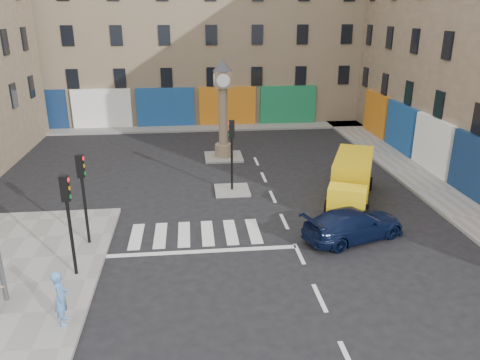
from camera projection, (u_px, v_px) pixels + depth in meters
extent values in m
plane|color=black|center=(305.00, 267.00, 17.39)|extent=(120.00, 120.00, 0.00)
cube|color=gray|center=(409.00, 171.00, 27.58)|extent=(2.60, 30.00, 0.15)
cube|color=gray|center=(191.00, 128.00, 37.70)|extent=(32.00, 2.40, 0.15)
cube|color=gray|center=(232.00, 190.00, 24.64)|extent=(1.80, 1.80, 0.12)
cube|color=gray|center=(224.00, 157.00, 30.25)|extent=(2.40, 2.40, 0.12)
cube|color=#816D56|center=(187.00, 16.00, 40.24)|extent=(32.00, 10.00, 17.00)
cylinder|color=black|center=(72.00, 238.00, 16.21)|extent=(0.12, 0.12, 2.80)
cube|color=black|center=(65.00, 188.00, 15.58)|extent=(0.28, 0.22, 0.90)
cylinder|color=black|center=(86.00, 211.00, 18.45)|extent=(0.12, 0.12, 2.80)
cube|color=black|center=(80.00, 166.00, 17.82)|extent=(0.28, 0.22, 0.90)
cylinder|color=black|center=(232.00, 164.00, 24.14)|extent=(0.12, 0.12, 2.80)
cube|color=black|center=(232.00, 129.00, 23.51)|extent=(0.28, 0.22, 0.90)
cylinder|color=#947C61|center=(224.00, 150.00, 30.09)|extent=(1.10, 1.10, 0.80)
cylinder|color=#947C61|center=(223.00, 116.00, 29.34)|extent=(0.56, 0.56, 3.60)
cube|color=#947C61|center=(223.00, 79.00, 28.55)|extent=(1.00, 1.00, 1.00)
cylinder|color=white|center=(223.00, 81.00, 28.07)|extent=(0.80, 0.06, 0.80)
cone|color=#333338|center=(222.00, 65.00, 28.26)|extent=(1.20, 1.20, 0.70)
imported|color=black|center=(354.00, 224.00, 19.37)|extent=(4.83, 3.21, 1.30)
cube|color=yellow|center=(353.00, 175.00, 23.80)|extent=(3.30, 4.59, 2.03)
cube|color=yellow|center=(347.00, 203.00, 21.04)|extent=(1.96, 1.64, 1.50)
cube|color=black|center=(347.00, 196.00, 20.88)|extent=(1.69, 1.32, 0.62)
cylinder|color=black|center=(327.00, 207.00, 21.77)|extent=(0.48, 0.74, 0.71)
cylinder|color=black|center=(366.00, 212.00, 21.28)|extent=(0.48, 0.74, 0.71)
cylinder|color=black|center=(336.00, 180.00, 25.26)|extent=(0.48, 0.74, 0.71)
cylinder|color=black|center=(370.00, 183.00, 24.77)|extent=(0.48, 0.74, 0.71)
imported|color=#5686C5|center=(61.00, 297.00, 13.78)|extent=(0.52, 0.70, 1.74)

